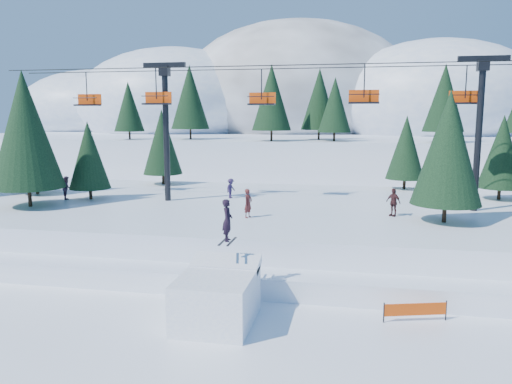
% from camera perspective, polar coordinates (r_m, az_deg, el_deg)
% --- Properties ---
extents(ground, '(160.00, 160.00, 0.00)m').
position_cam_1_polar(ground, '(20.32, -3.92, -17.24)').
color(ground, white).
rests_on(ground, ground).
extents(mid_shelf, '(70.00, 22.00, 2.50)m').
position_cam_1_polar(mid_shelf, '(36.76, 3.27, -3.33)').
color(mid_shelf, white).
rests_on(mid_shelf, ground).
extents(berm, '(70.00, 6.00, 1.10)m').
position_cam_1_polar(berm, '(27.38, 0.41, -9.03)').
color(berm, white).
rests_on(berm, ground).
extents(mountain_ridge, '(119.00, 60.00, 26.46)m').
position_cam_1_polar(mountain_ridge, '(91.56, 4.83, 9.09)').
color(mountain_ridge, white).
rests_on(mountain_ridge, ground).
extents(jump_kicker, '(3.14, 4.36, 5.18)m').
position_cam_1_polar(jump_kicker, '(22.07, -4.43, -11.70)').
color(jump_kicker, white).
rests_on(jump_kicker, ground).
extents(chairlift, '(46.00, 3.21, 10.28)m').
position_cam_1_polar(chairlift, '(35.82, 6.40, 9.32)').
color(chairlift, black).
rests_on(chairlift, mid_shelf).
extents(conifer_stand, '(61.53, 18.27, 9.56)m').
position_cam_1_polar(conifer_stand, '(36.36, 5.16, 5.60)').
color(conifer_stand, black).
rests_on(conifer_stand, mid_shelf).
extents(distant_skiers, '(30.47, 9.87, 1.83)m').
position_cam_1_polar(distant_skiers, '(36.21, 0.35, -0.09)').
color(distant_skiers, '#54201E').
rests_on(distant_skiers, mid_shelf).
extents(banner_near, '(2.75, 0.83, 0.90)m').
position_cam_1_polar(banner_near, '(23.33, 17.74, -12.68)').
color(banner_near, black).
rests_on(banner_near, ground).
extents(banner_far, '(2.66, 1.09, 0.90)m').
position_cam_1_polar(banner_far, '(26.14, 26.18, -10.84)').
color(banner_far, black).
rests_on(banner_far, ground).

